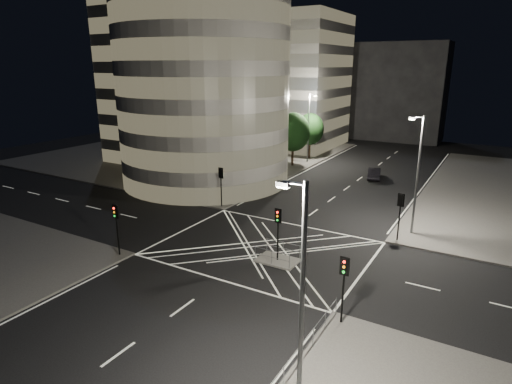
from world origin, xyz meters
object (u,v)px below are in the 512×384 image
Objects in this scene: street_lamp_right_far at (417,172)px; street_lamp_right_near at (301,298)px; street_lamp_left_near at (243,145)px; street_lamp_left_far at (309,126)px; central_island at (277,260)px; traffic_signal_fr at (400,208)px; traffic_signal_island at (278,225)px; sedan at (374,173)px; traffic_signal_nr at (344,278)px; traffic_signal_nl at (116,220)px; traffic_signal_fl at (221,180)px.

street_lamp_right_near is (0.00, -23.00, 0.00)m from street_lamp_right_far.
street_lamp_left_far is at bearing 90.00° from street_lamp_left_near.
street_lamp_left_far is (-11.44, 31.50, 5.47)m from central_island.
traffic_signal_island is (-6.80, -8.30, 0.00)m from traffic_signal_fr.
central_island is 0.69× the size of sedan.
central_island is 9.08m from traffic_signal_nr.
traffic_signal_nr is at bearing -90.00° from traffic_signal_fr.
traffic_signal_island is (10.80, 5.30, 0.00)m from traffic_signal_nl.
traffic_signal_fr is 0.40× the size of street_lamp_right_far.
street_lamp_right_near is at bearing -84.96° from traffic_signal_nr.
street_lamp_left_far is 1.00× the size of street_lamp_right_far.
traffic_signal_nl is at bearing -153.86° from traffic_signal_island.
traffic_signal_fr is 20.97m from street_lamp_right_near.
traffic_signal_nr is (17.60, 0.00, 0.00)m from traffic_signal_nl.
traffic_signal_island is at bearing 77.08° from sedan.
sedan is at bearing 101.18° from street_lamp_right_near.
street_lamp_right_near reaches higher than traffic_signal_island.
street_lamp_right_far reaches higher than traffic_signal_nl.
traffic_signal_fr is at bearing -51.83° from street_lamp_left_far.
street_lamp_right_near reaches higher than traffic_signal_nr.
street_lamp_right_near is 41.22m from sedan.
street_lamp_left_far reaches higher than traffic_signal_island.
traffic_signal_island is 0.40× the size of street_lamp_right_far.
traffic_signal_island is at bearing -125.30° from street_lamp_right_far.
street_lamp_left_far is (0.00, 18.00, 0.00)m from street_lamp_left_near.
traffic_signal_fr reaches higher than sedan.
traffic_signal_nr is (17.60, -13.60, 0.00)m from traffic_signal_fl.
street_lamp_right_far reaches higher than traffic_signal_island.
street_lamp_left_near and street_lamp_right_far have the same top height.
sedan is (10.30, 32.96, -2.20)m from traffic_signal_nl.
street_lamp_left_near is 18.53m from sedan.
street_lamp_right_near is (0.64, -7.20, 2.63)m from traffic_signal_nr.
street_lamp_left_near is 1.00× the size of street_lamp_left_far.
street_lamp_right_near is at bearing -88.25° from traffic_signal_fr.
traffic_signal_fl is 0.40× the size of street_lamp_right_far.
traffic_signal_nl is 12.03m from traffic_signal_island.
street_lamp_right_far is (0.64, 2.20, 2.63)m from traffic_signal_fr.
traffic_signal_fl is at bearing 142.46° from traffic_signal_island.
traffic_signal_fl is 0.40× the size of street_lamp_left_far.
traffic_signal_fr is 3.48m from street_lamp_right_far.
traffic_signal_nl is 36.90m from street_lamp_left_far.
street_lamp_left_near is at bearing 38.36° from sedan.
traffic_signal_island is at bearing -129.33° from traffic_signal_fr.
traffic_signal_nl is 0.40× the size of street_lamp_left_near.
traffic_signal_island is at bearing 120.75° from street_lamp_right_near.
traffic_signal_fl is at bearing 142.31° from traffic_signal_nr.
street_lamp_right_far is (18.87, -21.00, 0.00)m from street_lamp_left_far.
central_island is 0.75× the size of traffic_signal_nl.
street_lamp_left_far reaches higher than central_island.
central_island is 0.30× the size of street_lamp_right_near.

